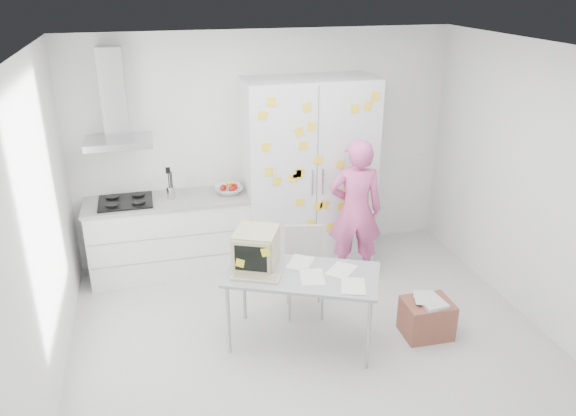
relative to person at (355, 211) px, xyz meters
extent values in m
cube|color=silver|center=(-0.82, -1.07, -0.83)|extent=(4.50, 4.00, 0.02)
cube|color=white|center=(-0.82, 0.93, 0.53)|extent=(4.50, 0.02, 2.70)
cube|color=white|center=(-3.07, -1.07, 0.53)|extent=(0.02, 4.00, 2.70)
cube|color=white|center=(1.43, -1.07, 0.53)|extent=(0.02, 4.00, 2.70)
cube|color=white|center=(-0.82, -1.07, 1.88)|extent=(4.50, 4.00, 0.02)
cube|color=white|center=(-2.02, 0.63, -0.38)|extent=(1.80, 0.60, 0.88)
cube|color=gray|center=(-2.02, 0.33, -0.24)|extent=(1.76, 0.01, 0.01)
cube|color=gray|center=(-2.02, 0.33, -0.52)|extent=(1.76, 0.01, 0.01)
cube|color=#9E9E99|center=(-2.02, 0.63, 0.08)|extent=(1.84, 0.63, 0.04)
cube|color=black|center=(-2.47, 0.63, 0.10)|extent=(0.58, 0.50, 0.03)
cylinder|color=black|center=(-2.61, 0.51, 0.13)|extent=(0.14, 0.14, 0.02)
cylinder|color=black|center=(-2.33, 0.51, 0.13)|extent=(0.14, 0.14, 0.02)
cylinder|color=black|center=(-2.61, 0.75, 0.13)|extent=(0.14, 0.14, 0.02)
cylinder|color=black|center=(-2.33, 0.75, 0.13)|extent=(0.14, 0.14, 0.02)
cylinder|color=silver|center=(-1.97, 0.63, 0.17)|extent=(0.10, 0.10, 0.14)
cylinder|color=black|center=(-1.98, 0.64, 0.27)|extent=(0.01, 0.01, 0.30)
cylinder|color=black|center=(-1.95, 0.62, 0.27)|extent=(0.01, 0.01, 0.30)
cylinder|color=black|center=(-1.96, 0.65, 0.27)|extent=(0.01, 0.01, 0.30)
cube|color=black|center=(-1.98, 0.64, 0.43)|extent=(0.05, 0.01, 0.07)
imported|color=white|center=(-1.32, 0.63, 0.14)|extent=(0.31, 0.31, 0.08)
sphere|color=#B2140F|center=(-1.38, 0.65, 0.16)|extent=(0.08, 0.08, 0.08)
sphere|color=#B2140F|center=(-1.29, 0.58, 0.16)|extent=(0.08, 0.08, 0.08)
sphere|color=#B2140F|center=(-1.25, 0.67, 0.16)|extent=(0.08, 0.08, 0.08)
cylinder|color=yellow|center=(-1.34, 0.65, 0.21)|extent=(0.09, 0.17, 0.10)
cylinder|color=yellow|center=(-1.31, 0.65, 0.21)|extent=(0.04, 0.17, 0.10)
cylinder|color=yellow|center=(-1.29, 0.65, 0.21)|extent=(0.08, 0.17, 0.10)
cube|color=silver|center=(-2.47, 0.68, 0.78)|extent=(0.70, 0.48, 0.07)
cube|color=silver|center=(-2.47, 0.80, 1.28)|extent=(0.26, 0.24, 0.95)
cube|color=silver|center=(-0.37, 0.61, 0.28)|extent=(1.50, 0.65, 2.20)
cube|color=slate|center=(-0.37, 0.28, 0.28)|extent=(0.01, 0.01, 2.16)
cube|color=silver|center=(-0.43, 0.27, 0.28)|extent=(0.02, 0.02, 0.30)
cube|color=silver|center=(-0.31, 0.27, 0.28)|extent=(0.02, 0.02, 0.30)
cube|color=yellow|center=(0.05, 0.28, 1.08)|extent=(0.10, 0.00, 0.10)
cube|color=yellow|center=(0.20, 0.28, 1.10)|extent=(0.12, 0.00, 0.12)
cube|color=yellow|center=(0.30, 0.28, 0.23)|extent=(0.12, 0.00, 0.12)
cube|color=yellow|center=(-0.60, 0.28, 0.39)|extent=(0.10, 0.00, 0.10)
cube|color=yellow|center=(-0.35, 0.28, 0.53)|extent=(0.12, 0.00, 0.12)
cube|color=yellow|center=(0.01, 0.28, 0.03)|extent=(0.12, 0.00, 0.12)
cube|color=yellow|center=(-0.56, 0.28, 0.04)|extent=(0.10, 0.00, 0.10)
cube|color=yellow|center=(-0.50, 0.28, 1.13)|extent=(0.12, 0.00, 0.12)
cube|color=yellow|center=(-0.27, 0.28, -0.01)|extent=(0.12, 0.00, 0.12)
cube|color=yellow|center=(0.04, 0.28, 0.37)|extent=(0.12, 0.00, 0.12)
cube|color=yellow|center=(-0.08, 0.28, 0.12)|extent=(0.10, 0.00, 0.10)
cube|color=yellow|center=(-0.58, 0.28, 0.86)|extent=(0.12, 0.00, 0.12)
cube|color=yellow|center=(-0.83, 0.28, 0.33)|extent=(0.10, 0.00, 0.10)
cube|color=yellow|center=(-0.92, 0.28, 0.44)|extent=(0.10, 0.00, 0.10)
cube|color=yellow|center=(-0.98, 0.28, 1.06)|extent=(0.11, 0.00, 0.11)
cube|color=yellow|center=(-0.43, 0.28, -0.24)|extent=(0.10, 0.00, 0.10)
cube|color=yellow|center=(-0.56, 0.28, 0.39)|extent=(0.11, 0.00, 0.11)
cube|color=yellow|center=(0.17, 0.28, -0.23)|extent=(0.11, 0.00, 0.11)
cube|color=yellow|center=(0.28, 0.28, 1.20)|extent=(0.10, 0.00, 0.10)
cube|color=yellow|center=(-0.53, 0.28, 0.70)|extent=(0.10, 0.00, 0.10)
cube|color=yellow|center=(-0.65, 0.28, 0.34)|extent=(0.11, 0.00, 0.11)
cube|color=yellow|center=(-0.19, 0.28, -0.31)|extent=(0.10, 0.00, 0.10)
cube|color=yellow|center=(-0.88, 0.28, 1.20)|extent=(0.10, 0.00, 0.10)
cube|color=yellow|center=(-0.95, 0.28, 0.72)|extent=(0.12, 0.00, 0.12)
cube|color=yellow|center=(-0.06, 0.28, -0.05)|extent=(0.11, 0.00, 0.11)
cube|color=yellow|center=(-0.44, 0.28, 0.91)|extent=(0.11, 0.00, 0.11)
cube|color=yellow|center=(-0.10, 0.28, 0.46)|extent=(0.11, 0.00, 0.11)
cube|color=yellow|center=(-0.35, 0.28, -0.02)|extent=(0.11, 0.00, 0.11)
imported|color=#D65395|center=(0.00, 0.00, 0.00)|extent=(0.67, 0.52, 1.65)
cube|color=#95989F|center=(-0.92, -1.08, -0.09)|extent=(1.54, 1.20, 0.03)
cylinder|color=#A9A8AD|center=(-1.61, -1.07, -0.47)|extent=(0.05, 0.05, 0.71)
cylinder|color=#A9A8AD|center=(-0.46, -1.60, -0.47)|extent=(0.05, 0.05, 0.71)
cylinder|color=#A9A8AD|center=(-1.37, -0.55, -0.47)|extent=(0.05, 0.05, 0.71)
cylinder|color=#A9A8AD|center=(-0.22, -1.08, -0.47)|extent=(0.05, 0.05, 0.71)
cube|color=#BBB68B|center=(-1.28, -0.82, 0.10)|extent=(0.50, 0.51, 0.35)
cube|color=#BBB68B|center=(-1.37, -1.01, 0.10)|extent=(0.33, 0.16, 0.32)
cube|color=black|center=(-1.38, -1.01, 0.10)|extent=(0.27, 0.13, 0.25)
cube|color=yellow|center=(-1.47, -0.98, 0.05)|extent=(0.08, 0.04, 0.09)
cube|color=yellow|center=(-1.25, -1.08, 0.18)|extent=(0.09, 0.04, 0.09)
cube|color=#BBB68B|center=(-1.35, -1.07, -0.07)|extent=(0.46, 0.32, 0.02)
cube|color=gray|center=(-1.35, -1.07, -0.05)|extent=(0.40, 0.26, 0.01)
cube|color=silver|center=(-0.85, -1.16, -0.08)|extent=(0.26, 0.33, 0.00)
cube|color=silver|center=(-0.55, -1.11, -0.08)|extent=(0.35, 0.35, 0.00)
cube|color=silver|center=(-0.55, -1.41, -0.07)|extent=(0.29, 0.34, 0.00)
cube|color=silver|center=(-0.88, -0.88, -0.08)|extent=(0.33, 0.36, 0.00)
cube|color=#ADADAB|center=(-0.75, -0.58, -0.39)|extent=(0.48, 0.48, 0.04)
cube|color=#ADADAB|center=(-0.71, -0.40, -0.14)|extent=(0.39, 0.11, 0.45)
cylinder|color=#A8A9AD|center=(-0.94, -0.71, -0.61)|extent=(0.03, 0.03, 0.42)
cylinder|color=#A8A9AD|center=(-0.62, -0.78, -0.61)|extent=(0.03, 0.03, 0.42)
cylinder|color=#A8A9AD|center=(-0.87, -0.39, -0.61)|extent=(0.03, 0.03, 0.42)
cylinder|color=#A8A9AD|center=(-0.55, -0.46, -0.61)|extent=(0.03, 0.03, 0.42)
cube|color=brown|center=(0.29, -1.26, -0.64)|extent=(0.46, 0.38, 0.36)
cube|color=silver|center=(0.31, -1.28, -0.44)|extent=(0.24, 0.31, 0.03)
cube|color=silver|center=(0.26, -1.22, -0.43)|extent=(0.27, 0.32, 0.00)
camera|label=1|loc=(-2.15, -5.37, 2.44)|focal=35.00mm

